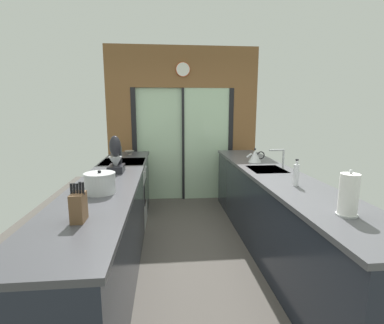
# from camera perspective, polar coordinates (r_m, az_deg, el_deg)

# --- Properties ---
(ground_plane) EXTENTS (5.04, 7.60, 0.02)m
(ground_plane) POSITION_cam_1_polar(r_m,az_deg,el_deg) (3.75, 0.20, -15.60)
(ground_plane) COLOR #4C4742
(back_wall_unit) EXTENTS (2.64, 0.12, 2.70)m
(back_wall_unit) POSITION_cam_1_polar(r_m,az_deg,el_deg) (5.16, -1.80, 9.16)
(back_wall_unit) COLOR brown
(back_wall_unit) RESTS_ON ground_plane
(left_counter_run) EXTENTS (0.62, 3.80, 0.92)m
(left_counter_run) POSITION_cam_1_polar(r_m,az_deg,el_deg) (3.16, -15.90, -11.67)
(left_counter_run) COLOR #1E232D
(left_counter_run) RESTS_ON ground_plane
(right_counter_run) EXTENTS (0.62, 3.80, 0.92)m
(right_counter_run) POSITION_cam_1_polar(r_m,az_deg,el_deg) (3.50, 15.94, -9.53)
(right_counter_run) COLOR #1E232D
(right_counter_run) RESTS_ON ground_plane
(sink_faucet) EXTENTS (0.19, 0.02, 0.24)m
(sink_faucet) POSITION_cam_1_polar(r_m,az_deg,el_deg) (3.62, 17.14, 1.23)
(sink_faucet) COLOR #B7BABC
(sink_faucet) RESTS_ON right_counter_run
(oven_range) EXTENTS (0.60, 0.60, 0.92)m
(oven_range) POSITION_cam_1_polar(r_m,az_deg,el_deg) (4.21, -13.18, -6.12)
(oven_range) COLOR #B7BABC
(oven_range) RESTS_ON ground_plane
(mixing_bowl) EXTENTS (0.16, 0.16, 0.06)m
(mixing_bowl) POSITION_cam_1_polar(r_m,az_deg,el_deg) (4.68, -12.26, 1.83)
(mixing_bowl) COLOR gray
(mixing_bowl) RESTS_ON left_counter_run
(knife_block) EXTENTS (0.09, 0.14, 0.26)m
(knife_block) POSITION_cam_1_polar(r_m,az_deg,el_deg) (2.00, -21.54, -8.18)
(knife_block) COLOR brown
(knife_block) RESTS_ON left_counter_run
(stand_mixer) EXTENTS (0.17, 0.27, 0.42)m
(stand_mixer) POSITION_cam_1_polar(r_m,az_deg,el_deg) (3.40, -14.82, 0.73)
(stand_mixer) COLOR black
(stand_mixer) RESTS_ON left_counter_run
(stock_pot) EXTENTS (0.26, 0.26, 0.20)m
(stock_pot) POSITION_cam_1_polar(r_m,az_deg,el_deg) (2.59, -17.73, -3.98)
(stock_pot) COLOR #B7BABC
(stock_pot) RESTS_ON left_counter_run
(kettle) EXTENTS (0.26, 0.17, 0.20)m
(kettle) POSITION_cam_1_polar(r_m,az_deg,el_deg) (4.02, 12.35, 1.19)
(kettle) COLOR #B7BABC
(kettle) RESTS_ON right_counter_run
(soap_bottle) EXTENTS (0.05, 0.05, 0.25)m
(soap_bottle) POSITION_cam_1_polar(r_m,az_deg,el_deg) (2.87, 19.90, -2.33)
(soap_bottle) COLOR silver
(soap_bottle) RESTS_ON right_counter_run
(paper_towel_roll) EXTENTS (0.14, 0.14, 0.32)m
(paper_towel_roll) POSITION_cam_1_polar(r_m,az_deg,el_deg) (2.21, 28.57, -5.75)
(paper_towel_roll) COLOR #B7BABC
(paper_towel_roll) RESTS_ON right_counter_run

